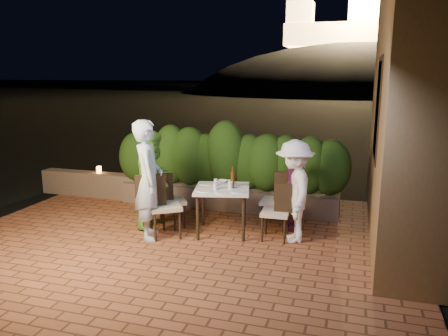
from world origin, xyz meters
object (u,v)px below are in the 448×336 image
at_px(chair_right_back, 275,200).
at_px(diner_white, 294,191).
at_px(beer_bottle, 233,177).
at_px(diner_purple, 295,185).
at_px(dining_table, 222,210).
at_px(chair_left_back, 172,200).
at_px(chair_right_front, 275,211).
at_px(parapet_lamp, 99,170).
at_px(diner_green, 155,179).
at_px(diner_blue, 148,180).
at_px(bowl, 222,181).
at_px(chair_left_front, 165,205).

relative_size(chair_right_back, diner_white, 0.62).
bearing_deg(chair_right_back, beer_bottle, 33.07).
bearing_deg(diner_purple, beer_bottle, -74.72).
xyz_separation_m(dining_table, diner_white, (1.14, -0.00, 0.41)).
bearing_deg(chair_left_back, chair_right_front, -34.83).
bearing_deg(parapet_lamp, dining_table, -23.19).
relative_size(diner_green, diner_white, 1.03).
relative_size(diner_white, parapet_lamp, 11.18).
xyz_separation_m(chair_right_front, diner_green, (-2.04, 0.02, 0.36)).
xyz_separation_m(beer_bottle, diner_blue, (-1.17, -0.60, 0.01)).
distance_m(diner_purple, parapet_lamp, 4.26).
height_order(chair_left_back, parapet_lamp, chair_left_back).
distance_m(chair_right_back, diner_green, 2.03).
bearing_deg(diner_purple, bowl, -90.38).
height_order(beer_bottle, parapet_lamp, beer_bottle).
xyz_separation_m(beer_bottle, diner_white, (0.99, -0.08, -0.13)).
height_order(dining_table, parapet_lamp, dining_table).
xyz_separation_m(chair_right_front, chair_right_back, (-0.10, 0.50, 0.03)).
height_order(diner_blue, parapet_lamp, diner_blue).
bearing_deg(diner_blue, bowl, -74.35).
distance_m(diner_green, parapet_lamp, 2.36).
bearing_deg(diner_green, parapet_lamp, 56.80).
distance_m(dining_table, diner_purple, 1.25).
bearing_deg(diner_green, beer_bottle, -84.60).
distance_m(beer_bottle, chair_left_front, 1.15).
height_order(dining_table, diner_purple, diner_purple).
bearing_deg(dining_table, chair_left_front, -153.32).
relative_size(beer_bottle, chair_left_front, 0.32).
bearing_deg(beer_bottle, bowl, 136.64).
relative_size(bowl, chair_right_back, 0.18).
bearing_deg(chair_right_front, chair_left_front, 10.52).
xyz_separation_m(chair_right_front, diner_purple, (0.21, 0.56, 0.30)).
bearing_deg(dining_table, chair_right_back, 31.45).
distance_m(dining_table, diner_green, 1.25).
bearing_deg(diner_green, diner_purple, -74.93).
xyz_separation_m(diner_white, diner_purple, (-0.07, 0.53, -0.03)).
distance_m(dining_table, chair_left_front, 0.92).
relative_size(chair_left_front, chair_right_front, 1.13).
relative_size(bowl, diner_purple, 0.12).
relative_size(dining_table, diner_white, 0.54).
bearing_deg(chair_left_front, beer_bottle, -7.95).
xyz_separation_m(chair_left_back, diner_white, (2.03, -0.06, 0.33)).
distance_m(diner_green, diner_purple, 2.31).
height_order(dining_table, chair_left_back, chair_left_back).
height_order(chair_right_back, diner_green, diner_green).
distance_m(beer_bottle, bowl, 0.37).
bearing_deg(parapet_lamp, chair_left_back, -29.84).
bearing_deg(diner_blue, chair_right_front, -102.04).
xyz_separation_m(beer_bottle, bowl, (-0.25, 0.24, -0.14)).
height_order(chair_right_front, chair_right_back, chair_right_back).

